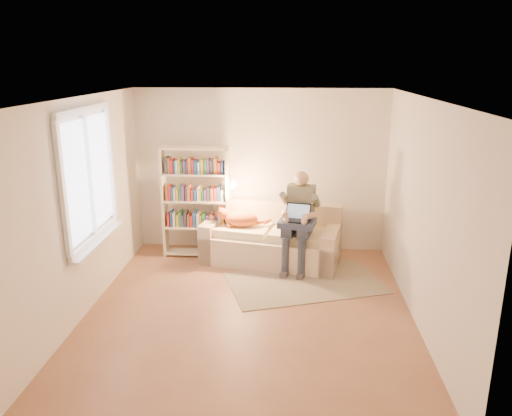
# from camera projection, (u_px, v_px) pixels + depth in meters

# --- Properties ---
(floor) EXTENTS (4.50, 4.50, 0.00)m
(floor) POSITION_uv_depth(u_px,v_px,m) (249.00, 311.00, 6.20)
(floor) COLOR brown
(floor) RESTS_ON ground
(ceiling) EXTENTS (4.00, 4.50, 0.02)m
(ceiling) POSITION_uv_depth(u_px,v_px,m) (248.00, 98.00, 5.47)
(ceiling) COLOR white
(ceiling) RESTS_ON wall_back
(wall_left) EXTENTS (0.02, 4.50, 2.60)m
(wall_left) POSITION_uv_depth(u_px,v_px,m) (83.00, 208.00, 5.97)
(wall_left) COLOR silver
(wall_left) RESTS_ON floor
(wall_right) EXTENTS (0.02, 4.50, 2.60)m
(wall_right) POSITION_uv_depth(u_px,v_px,m) (423.00, 215.00, 5.70)
(wall_right) COLOR silver
(wall_right) RESTS_ON floor
(wall_back) EXTENTS (4.00, 0.02, 2.60)m
(wall_back) POSITION_uv_depth(u_px,v_px,m) (260.00, 171.00, 7.99)
(wall_back) COLOR silver
(wall_back) RESTS_ON floor
(wall_front) EXTENTS (4.00, 0.02, 2.60)m
(wall_front) POSITION_uv_depth(u_px,v_px,m) (223.00, 299.00, 3.68)
(wall_front) COLOR silver
(wall_front) RESTS_ON floor
(window) EXTENTS (0.12, 1.52, 1.69)m
(window) POSITION_uv_depth(u_px,v_px,m) (93.00, 198.00, 6.14)
(window) COLOR white
(window) RESTS_ON wall_left
(sofa) EXTENTS (2.20, 1.33, 0.87)m
(sofa) POSITION_uv_depth(u_px,v_px,m) (272.00, 241.00, 7.72)
(sofa) COLOR beige
(sofa) RESTS_ON floor
(person) EXTENTS (0.51, 0.69, 1.45)m
(person) POSITION_uv_depth(u_px,v_px,m) (299.00, 215.00, 7.32)
(person) COLOR slate
(person) RESTS_ON sofa
(cat) EXTENTS (0.78, 0.37, 0.28)m
(cat) POSITION_uv_depth(u_px,v_px,m) (238.00, 219.00, 7.63)
(cat) COLOR orange
(cat) RESTS_ON sofa
(blanket) EXTENTS (0.58, 0.51, 0.09)m
(blanket) POSITION_uv_depth(u_px,v_px,m) (297.00, 223.00, 7.22)
(blanket) COLOR #2C354D
(blanket) RESTS_ON person
(laptop) EXTENTS (0.41, 0.36, 0.30)m
(laptop) POSITION_uv_depth(u_px,v_px,m) (297.00, 216.00, 7.20)
(laptop) COLOR black
(laptop) RESTS_ON blanket
(bookshelf) EXTENTS (1.16, 0.32, 1.76)m
(bookshelf) POSITION_uv_depth(u_px,v_px,m) (196.00, 196.00, 7.75)
(bookshelf) COLOR beige
(bookshelf) RESTS_ON floor
(rug) EXTENTS (2.36, 1.82, 0.01)m
(rug) POSITION_uv_depth(u_px,v_px,m) (305.00, 283.00, 7.00)
(rug) COLOR gray
(rug) RESTS_ON floor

